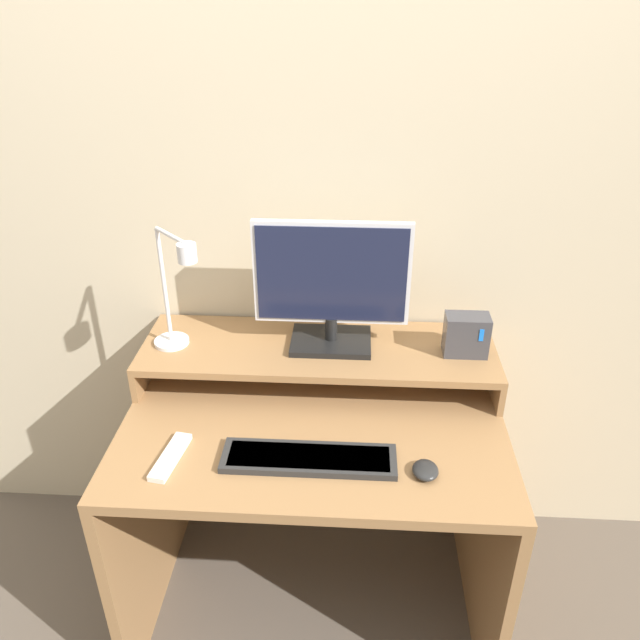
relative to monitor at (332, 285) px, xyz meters
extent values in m
cube|color=beige|center=(-0.04, 0.19, 0.21)|extent=(6.00, 0.05, 2.50)
cube|color=olive|center=(-0.04, -0.22, -0.32)|extent=(1.06, 0.74, 0.03)
cube|color=olive|center=(-0.55, -0.22, -0.69)|extent=(0.03, 0.74, 0.70)
cube|color=olive|center=(0.48, -0.22, -0.69)|extent=(0.03, 0.74, 0.70)
cube|color=olive|center=(-0.56, -0.02, -0.26)|extent=(0.02, 0.34, 0.09)
cube|color=olive|center=(0.49, -0.02, -0.26)|extent=(0.02, 0.34, 0.09)
cube|color=olive|center=(-0.04, -0.02, -0.21)|extent=(1.06, 0.34, 0.02)
cube|color=black|center=(0.00, 0.00, -0.19)|extent=(0.24, 0.18, 0.02)
cylinder|color=black|center=(0.00, 0.00, -0.14)|extent=(0.04, 0.04, 0.07)
cube|color=silver|center=(0.00, 0.00, 0.04)|extent=(0.45, 0.02, 0.31)
cube|color=#191E38|center=(0.00, -0.01, 0.04)|extent=(0.43, 0.01, 0.29)
cylinder|color=silver|center=(-0.48, -0.03, -0.19)|extent=(0.10, 0.10, 0.01)
cylinder|color=silver|center=(-0.48, -0.03, 0.00)|extent=(0.01, 0.01, 0.36)
cylinder|color=silver|center=(-0.43, -0.08, 0.17)|extent=(0.12, 0.12, 0.01)
cylinder|color=silver|center=(-0.37, -0.14, 0.15)|extent=(0.05, 0.05, 0.05)
cube|color=#3D3D42|center=(0.39, -0.03, -0.13)|extent=(0.13, 0.07, 0.12)
cube|color=#1972F2|center=(0.43, -0.07, -0.11)|extent=(0.01, 0.00, 0.04)
cube|color=#282828|center=(-0.04, -0.40, -0.30)|extent=(0.45, 0.12, 0.02)
cube|color=black|center=(-0.04, -0.40, -0.29)|extent=(0.41, 0.10, 0.01)
ellipsoid|color=black|center=(0.25, -0.43, -0.29)|extent=(0.07, 0.08, 0.03)
cube|color=white|center=(-0.39, -0.42, -0.30)|extent=(0.07, 0.18, 0.02)
camera|label=1|loc=(0.06, -1.62, 0.78)|focal=35.00mm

